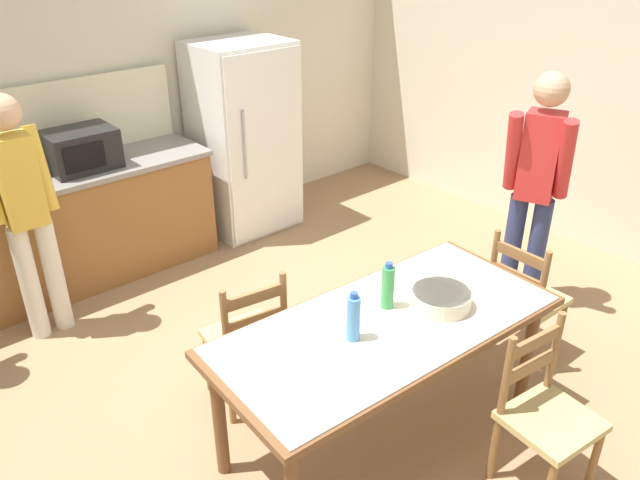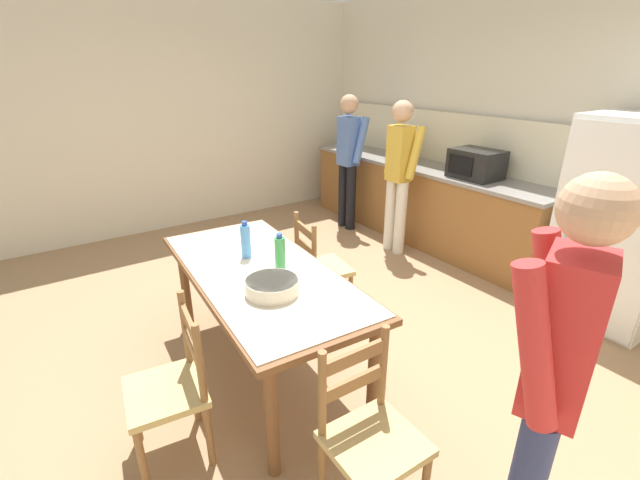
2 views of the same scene
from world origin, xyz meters
TOP-DOWN VIEW (x-y plane):
  - ground_plane at (0.00, 0.00)m, footprint 8.32×8.32m
  - wall_back at (0.00, 2.66)m, footprint 6.52×0.12m
  - wall_left at (-3.26, 0.00)m, footprint 0.12×5.20m
  - kitchen_counter at (-1.09, 2.23)m, footprint 3.47×0.66m
  - counter_splashback at (-1.09, 2.54)m, footprint 3.43×0.03m
  - refrigerator at (1.15, 2.19)m, footprint 0.81×0.73m
  - microwave at (-0.31, 2.21)m, footprint 0.50×0.39m
  - paper_bag at (-1.38, 2.20)m, footprint 0.24×0.16m
  - dining_table at (0.13, -0.57)m, footprint 1.93×0.96m
  - bottle_near_centre at (-0.11, -0.56)m, footprint 0.07×0.07m
  - bottle_off_centre at (0.23, -0.47)m, footprint 0.07×0.07m
  - serving_bowl at (0.45, -0.66)m, footprint 0.32×0.32m
  - chair_head_end at (1.36, -0.65)m, footprint 0.41×0.43m
  - chair_side_near_right at (0.51, -1.31)m, footprint 0.46×0.45m
  - chair_side_far_left at (-0.26, 0.17)m, footprint 0.48×0.46m
  - person_at_sink at (-1.86, 1.71)m, footprint 0.43×0.30m
  - person_at_counter at (-0.92, 1.69)m, footprint 0.43×0.30m
  - person_by_table at (1.91, -0.28)m, footprint 0.39×0.50m

SIDE VIEW (x-z plane):
  - ground_plane at x=0.00m, z-range 0.00..0.00m
  - chair_head_end at x=1.36m, z-range -0.01..0.90m
  - chair_side_near_right at x=0.51m, z-range -0.01..0.90m
  - chair_side_far_left at x=-0.26m, z-range -0.01..0.90m
  - kitchen_counter at x=-1.09m, z-range 0.00..0.93m
  - dining_table at x=0.13m, z-range 0.31..1.09m
  - serving_bowl at x=0.45m, z-range 0.79..0.88m
  - refrigerator at x=1.15m, z-range 0.00..1.71m
  - bottle_near_centre at x=-0.11m, z-range 0.78..1.05m
  - bottle_off_centre at x=0.23m, z-range 0.78..1.05m
  - person_at_counter at x=-0.92m, z-range 0.11..1.82m
  - person_at_sink at x=-1.86m, z-range 0.11..1.83m
  - person_by_table at x=1.91m, z-range 0.11..1.87m
  - microwave at x=-0.31m, z-range 0.93..1.23m
  - paper_bag at x=-1.38m, z-range 0.93..1.29m
  - counter_splashback at x=-1.09m, z-range 0.93..1.53m
  - wall_back at x=0.00m, z-range 0.00..2.90m
  - wall_left at x=-3.26m, z-range 0.00..2.90m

